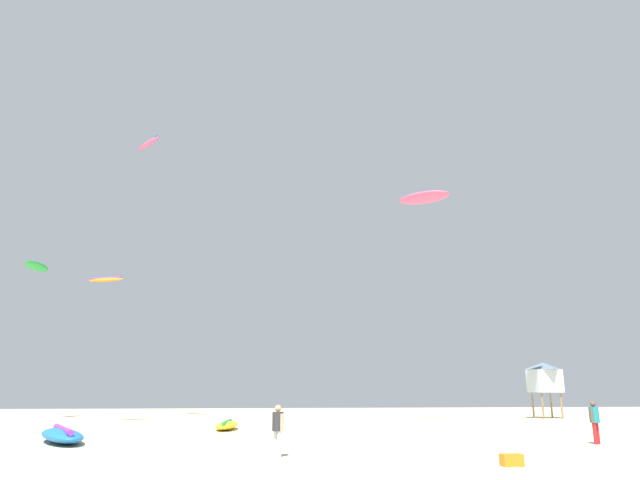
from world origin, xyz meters
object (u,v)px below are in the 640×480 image
kite_aloft_0 (106,279)px  person_foreground (278,426)px  cooler_box (512,460)px  kite_aloft_2 (37,266)px  kite_aloft_3 (148,144)px  kite_grounded_near (227,425)px  kite_grounded_mid (62,435)px  lifeguard_tower (544,377)px  person_midground (594,419)px  kite_aloft_1 (424,198)px

kite_aloft_0 → person_foreground: bearing=-62.3°
cooler_box → kite_aloft_0: bearing=125.8°
person_foreground → cooler_box: size_ratio=2.78×
person_foreground → kite_aloft_2: (-17.34, 26.07, 10.33)m
kite_aloft_3 → person_foreground: bearing=-68.9°
kite_grounded_near → kite_grounded_mid: kite_grounded_mid is taller
person_foreground → kite_grounded_near: person_foreground is taller
lifeguard_tower → kite_aloft_3: (-31.25, 0.99, 18.23)m
kite_aloft_2 → kite_grounded_near: bearing=-39.8°
kite_grounded_mid → lifeguard_tower: bearing=30.7°
kite_grounded_mid → kite_aloft_2: size_ratio=1.61×
kite_grounded_mid → kite_aloft_3: bearing=94.0°
kite_grounded_mid → kite_aloft_2: 24.60m
kite_grounded_near → lifeguard_tower: (23.72, 10.44, 2.83)m
person_midground → kite_grounded_near: 17.88m
person_foreground → lifeguard_tower: (21.70, 23.75, 2.15)m
kite_grounded_mid → lifeguard_tower: 34.90m
lifeguard_tower → kite_aloft_0: kite_aloft_0 is taller
lifeguard_tower → kite_aloft_1: (-10.48, -4.97, 12.45)m
cooler_box → person_foreground: bearing=153.6°
person_midground → lifeguard_tower: lifeguard_tower is taller
person_midground → kite_aloft_1: 21.59m
kite_aloft_1 → person_midground: bearing=-85.4°
lifeguard_tower → kite_aloft_3: bearing=178.2°
kite_aloft_2 → kite_grounded_mid: bearing=-65.6°
person_midground → kite_aloft_0: kite_aloft_0 is taller
cooler_box → kite_aloft_3: (-15.77, 27.83, 21.12)m
person_foreground → kite_aloft_0: 24.57m
person_foreground → person_midground: (12.49, 2.90, 0.03)m
person_foreground → person_midground: bearing=-21.7°
cooler_box → person_midground: bearing=43.7°
kite_grounded_near → kite_aloft_0: kite_aloft_0 is taller
person_foreground → kite_aloft_1: 26.30m
lifeguard_tower → kite_grounded_mid: bearing=-149.3°
kite_aloft_1 → kite_aloft_2: (-28.56, 7.29, -4.26)m
kite_grounded_near → kite_aloft_2: 22.77m
kite_grounded_mid → kite_aloft_0: 17.19m
kite_grounded_near → lifeguard_tower: bearing=23.7°
person_midground → kite_grounded_mid: 20.96m
person_midground → kite_grounded_near: size_ratio=0.40×
person_midground → kite_aloft_1: size_ratio=0.44×
kite_aloft_3 → person_midground: bearing=-44.7°
kite_grounded_mid → kite_aloft_2: kite_aloft_2 is taller
kite_grounded_near → kite_aloft_2: (-15.31, 12.76, 11.01)m
person_foreground → kite_grounded_mid: bearing=109.0°
lifeguard_tower → kite_aloft_1: size_ratio=1.13×
kite_grounded_near → cooler_box: kite_grounded_near is taller
person_foreground → kite_grounded_near: (-2.03, 13.32, -0.68)m
kite_grounded_near → kite_aloft_0: (-8.71, 7.13, 9.06)m
kite_grounded_mid → lifeguard_tower: lifeguard_tower is taller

